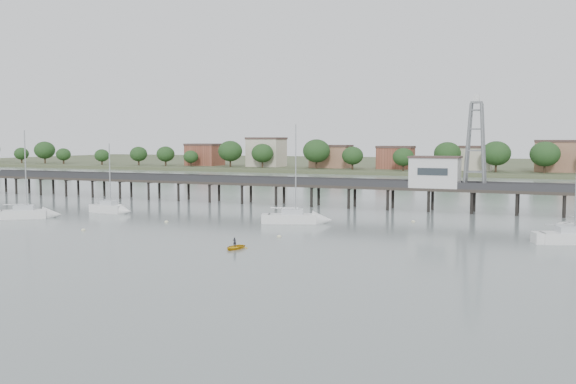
{
  "coord_description": "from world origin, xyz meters",
  "views": [
    {
      "loc": [
        43.3,
        -49.25,
        12.22
      ],
      "look_at": [
        5.57,
        42.0,
        4.0
      ],
      "focal_mm": 40.0,
      "sensor_mm": 36.0,
      "label": 1
    }
  ],
  "objects_px": {
    "sailboat_a": "(34,214)",
    "lattice_tower": "(476,146)",
    "sailboat_c": "(303,219)",
    "sailboat_b": "(114,209)",
    "white_tender": "(114,206)",
    "yellow_dinghy": "(235,249)",
    "pier": "(297,185)"
  },
  "relations": [
    {
      "from": "lattice_tower",
      "to": "sailboat_b",
      "type": "xyz_separation_m",
      "value": [
        -54.83,
        -23.25,
        -10.45
      ]
    },
    {
      "from": "pier",
      "to": "sailboat_a",
      "type": "xyz_separation_m",
      "value": [
        -30.47,
        -33.5,
        -3.16
      ]
    },
    {
      "from": "sailboat_c",
      "to": "white_tender",
      "type": "relative_size",
      "value": 4.67
    },
    {
      "from": "pier",
      "to": "sailboat_a",
      "type": "bearing_deg",
      "value": -132.29
    },
    {
      "from": "white_tender",
      "to": "yellow_dinghy",
      "type": "height_order",
      "value": "yellow_dinghy"
    },
    {
      "from": "pier",
      "to": "sailboat_c",
      "type": "relative_size",
      "value": 9.88
    },
    {
      "from": "yellow_dinghy",
      "to": "sailboat_c",
      "type": "bearing_deg",
      "value": 98.89
    },
    {
      "from": "lattice_tower",
      "to": "sailboat_a",
      "type": "height_order",
      "value": "lattice_tower"
    },
    {
      "from": "lattice_tower",
      "to": "yellow_dinghy",
      "type": "height_order",
      "value": "lattice_tower"
    },
    {
      "from": "pier",
      "to": "yellow_dinghy",
      "type": "relative_size",
      "value": 49.43
    },
    {
      "from": "pier",
      "to": "sailboat_b",
      "type": "height_order",
      "value": "sailboat_b"
    },
    {
      "from": "lattice_tower",
      "to": "sailboat_a",
      "type": "relative_size",
      "value": 1.08
    },
    {
      "from": "lattice_tower",
      "to": "yellow_dinghy",
      "type": "distance_m",
      "value": 52.03
    },
    {
      "from": "lattice_tower",
      "to": "white_tender",
      "type": "distance_m",
      "value": 62.67
    },
    {
      "from": "sailboat_c",
      "to": "sailboat_b",
      "type": "distance_m",
      "value": 33.43
    },
    {
      "from": "lattice_tower",
      "to": "sailboat_c",
      "type": "bearing_deg",
      "value": -132.79
    },
    {
      "from": "yellow_dinghy",
      "to": "white_tender",
      "type": "bearing_deg",
      "value": 149.98
    },
    {
      "from": "lattice_tower",
      "to": "sailboat_a",
      "type": "distance_m",
      "value": 71.21
    },
    {
      "from": "pier",
      "to": "sailboat_a",
      "type": "relative_size",
      "value": 10.47
    },
    {
      "from": "lattice_tower",
      "to": "white_tender",
      "type": "bearing_deg",
      "value": -163.53
    },
    {
      "from": "white_tender",
      "to": "yellow_dinghy",
      "type": "xyz_separation_m",
      "value": [
        38.64,
        -28.98,
        -0.38
      ]
    },
    {
      "from": "lattice_tower",
      "to": "white_tender",
      "type": "xyz_separation_m",
      "value": [
        -59.21,
        -17.5,
        -10.72
      ]
    },
    {
      "from": "sailboat_c",
      "to": "sailboat_b",
      "type": "height_order",
      "value": "sailboat_c"
    },
    {
      "from": "sailboat_b",
      "to": "yellow_dinghy",
      "type": "xyz_separation_m",
      "value": [
        34.26,
        -23.23,
        -0.65
      ]
    },
    {
      "from": "sailboat_b",
      "to": "white_tender",
      "type": "relative_size",
      "value": 3.7
    },
    {
      "from": "sailboat_a",
      "to": "sailboat_b",
      "type": "bearing_deg",
      "value": 16.73
    },
    {
      "from": "sailboat_a",
      "to": "sailboat_b",
      "type": "xyz_separation_m",
      "value": [
        7.14,
        10.25,
        0.01
      ]
    },
    {
      "from": "lattice_tower",
      "to": "sailboat_c",
      "type": "distance_m",
      "value": 33.2
    },
    {
      "from": "sailboat_a",
      "to": "lattice_tower",
      "type": "bearing_deg",
      "value": -10.03
    },
    {
      "from": "sailboat_c",
      "to": "white_tender",
      "type": "bearing_deg",
      "value": 151.9
    },
    {
      "from": "white_tender",
      "to": "yellow_dinghy",
      "type": "distance_m",
      "value": 48.3
    },
    {
      "from": "pier",
      "to": "sailboat_b",
      "type": "bearing_deg",
      "value": -135.1
    }
  ]
}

